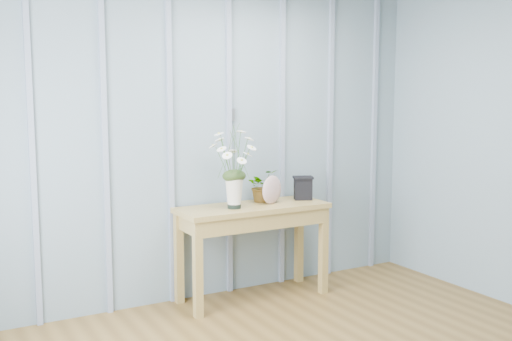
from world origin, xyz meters
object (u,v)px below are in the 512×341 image
sideboard (253,220)px  felt_disc_vessel (272,190)px  daisy_vase (234,156)px  carved_box (303,188)px

sideboard → felt_disc_vessel: size_ratio=5.30×
daisy_vase → felt_disc_vessel: bearing=3.9°
sideboard → daisy_vase: daisy_vase is taller
daisy_vase → carved_box: (0.67, 0.06, -0.31)m
sideboard → carved_box: 0.53m
daisy_vase → sideboard: bearing=12.7°
felt_disc_vessel → carved_box: 0.33m
carved_box → daisy_vase: bearing=-174.6°
daisy_vase → felt_disc_vessel: daisy_vase is taller
carved_box → felt_disc_vessel: bearing=-173.1°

